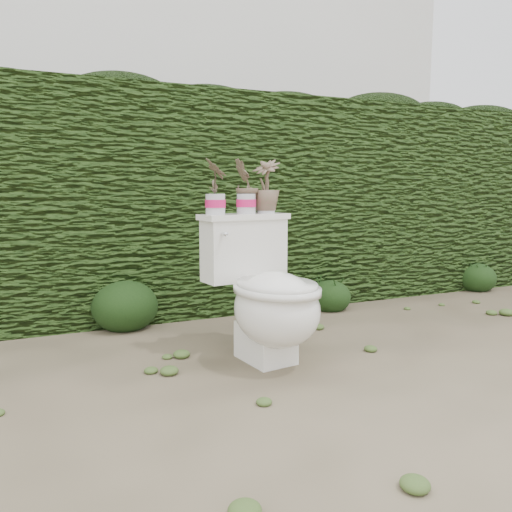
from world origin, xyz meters
name	(u,v)px	position (x,y,z in m)	size (l,w,h in m)	color
ground	(314,363)	(0.00, 0.00, 0.00)	(60.00, 60.00, 0.00)	gray
hedge	(213,204)	(0.00, 1.60, 0.80)	(8.00, 1.00, 1.60)	#385A1E
house_wall	(159,122)	(0.60, 6.00, 2.00)	(8.00, 3.50, 4.00)	silver
toilet	(268,296)	(-0.21, 0.13, 0.36)	(0.55, 0.73, 0.78)	white
potted_plant_left	(215,188)	(-0.42, 0.34, 0.92)	(0.15, 0.10, 0.28)	#237027
potted_plant_center	(246,188)	(-0.23, 0.37, 0.92)	(0.16, 0.13, 0.29)	#237027
potted_plant_right	(266,188)	(-0.11, 0.38, 0.92)	(0.16, 0.16, 0.29)	#237027
liriope_clump_1	(125,302)	(-0.80, 1.11, 0.17)	(0.43, 0.43, 0.35)	#203C15
liriope_clump_2	(330,293)	(0.72, 1.00, 0.13)	(0.32, 0.32, 0.25)	#203C15
liriope_clump_3	(476,275)	(2.36, 1.10, 0.14)	(0.34, 0.34, 0.28)	#203C15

